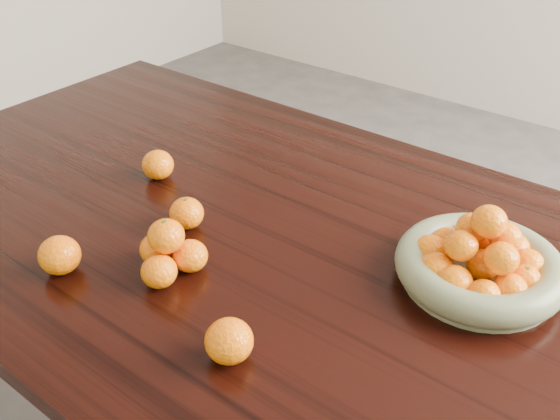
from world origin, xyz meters
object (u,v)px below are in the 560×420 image
Objects in this scene: orange_pyramid at (168,253)px; loose_orange_0 at (187,213)px; dining_table at (300,285)px; fruit_bowl at (480,263)px.

orange_pyramid reaches higher than loose_orange_0.
orange_pyramid is 0.14m from loose_orange_0.
dining_table is 0.27m from orange_pyramid.
loose_orange_0 is at bearing 122.22° from orange_pyramid.
orange_pyramid is at bearing -57.78° from loose_orange_0.
orange_pyramid reaches higher than dining_table.
fruit_bowl is at bearing 34.94° from orange_pyramid.
dining_table is 30.12× the size of loose_orange_0.
dining_table is 16.03× the size of orange_pyramid.
fruit_bowl reaches higher than loose_orange_0.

